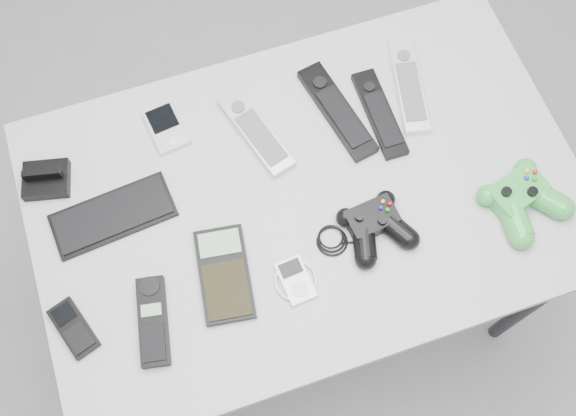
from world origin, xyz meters
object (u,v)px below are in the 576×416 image
object	(u,v)px
desk	(306,205)
controller_green	(522,198)
mobile_phone	(73,328)
calculator	(224,274)
remote_silver_b	(409,85)
cordless_handset	(153,321)
controller_black	(375,225)
remote_black_a	(337,111)
remote_silver_a	(256,132)
pda_keyboard	(113,215)
pda	(166,128)
mp3_player	(296,280)
remote_black_b	(379,113)

from	to	relation	value
desk	controller_green	distance (m)	0.44
mobile_phone	controller_green	xyz separation A→B (m)	(0.90, -0.04, 0.02)
desk	calculator	size ratio (longest dim) A/B	5.87
remote_silver_b	cordless_handset	xyz separation A→B (m)	(-0.65, -0.32, 0.00)
remote_silver_b	mobile_phone	xyz separation A→B (m)	(-0.79, -0.29, -0.00)
mobile_phone	controller_black	xyz separation A→B (m)	(0.60, 0.01, 0.01)
desk	mobile_phone	world-z (taller)	mobile_phone
desk	remote_black_a	size ratio (longest dim) A/B	4.56
remote_silver_a	mobile_phone	xyz separation A→B (m)	(-0.45, -0.28, -0.00)
pda_keyboard	pda	world-z (taller)	pda
pda	calculator	bearing A→B (deg)	-93.39
remote_silver_a	cordless_handset	distance (m)	0.44
remote_black_a	controller_black	distance (m)	0.27
pda	remote_black_a	bearing A→B (deg)	-19.74
pda	controller_green	xyz separation A→B (m)	(0.63, -0.39, 0.02)
mp3_player	controller_green	distance (m)	0.48
remote_silver_b	cordless_handset	size ratio (longest dim) A/B	1.38
cordless_handset	desk	bearing A→B (deg)	34.20
desk	remote_black_b	world-z (taller)	remote_black_b
pda_keyboard	remote_silver_a	world-z (taller)	remote_silver_a
mobile_phone	pda_keyboard	bearing A→B (deg)	40.17
pda_keyboard	remote_black_a	xyz separation A→B (m)	(0.50, 0.08, 0.00)
controller_black	controller_green	size ratio (longest dim) A/B	1.41
remote_silver_a	mp3_player	world-z (taller)	remote_silver_a
remote_black_b	cordless_handset	world-z (taller)	cordless_handset
pda_keyboard	calculator	xyz separation A→B (m)	(0.17, -0.19, 0.00)
cordless_handset	controller_black	world-z (taller)	controller_black
remote_silver_a	mp3_player	xyz separation A→B (m)	(-0.03, -0.33, -0.00)
controller_green	pda	bearing A→B (deg)	132.11
remote_black_b	calculator	distance (m)	0.47
remote_silver_a	remote_silver_b	world-z (taller)	same
desk	cordless_handset	distance (m)	0.40
pda_keyboard	controller_black	xyz separation A→B (m)	(0.48, -0.19, 0.02)
pda	mp3_player	distance (m)	0.43
remote_black_b	controller_black	bearing A→B (deg)	-113.24
remote_silver_a	desk	bearing A→B (deg)	-86.66
remote_black_b	calculator	bearing A→B (deg)	-149.82
remote_black_a	pda	bearing A→B (deg)	156.60
cordless_handset	controller_black	bearing A→B (deg)	15.74
cordless_handset	controller_green	world-z (taller)	controller_green
remote_black_b	mobile_phone	world-z (taller)	remote_black_b
remote_silver_a	remote_black_b	distance (m)	0.27
pda_keyboard	remote_silver_b	bearing A→B (deg)	2.20
desk	remote_black_b	size ratio (longest dim) A/B	5.23
remote_black_a	remote_silver_b	size ratio (longest dim) A/B	1.05
controller_black	controller_green	xyz separation A→B (m)	(0.30, -0.04, 0.00)
mobile_phone	calculator	bearing A→B (deg)	-16.54
pda_keyboard	cordless_handset	size ratio (longest dim) A/B	1.44
mobile_phone	controller_green	distance (m)	0.90
remote_black_a	mobile_phone	world-z (taller)	remote_black_a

